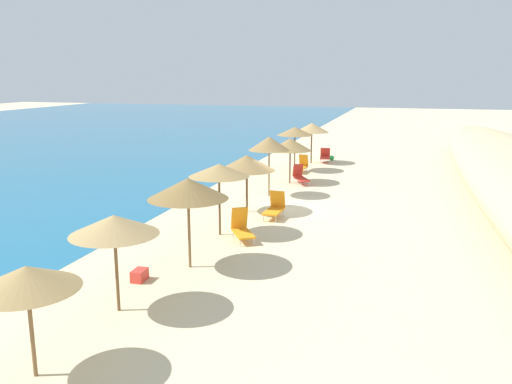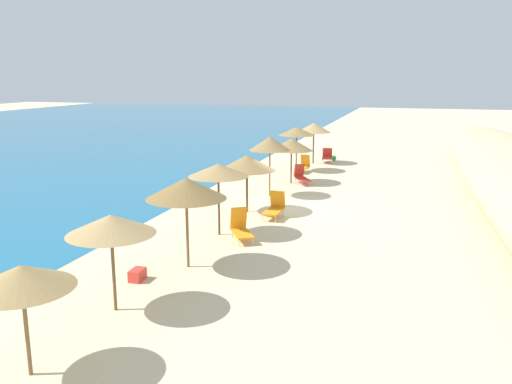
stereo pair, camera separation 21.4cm
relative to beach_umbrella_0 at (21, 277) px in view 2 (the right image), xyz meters
name	(u,v)px [view 2 (the right image)]	position (x,y,z in m)	size (l,w,h in m)	color
ground_plane	(289,209)	(15.04, -1.85, -2.12)	(160.00, 160.00, 0.00)	beige
beach_umbrella_0	(21,277)	(0.00, 0.00, 0.00)	(2.10, 2.10, 2.37)	brown
beach_umbrella_1	(111,225)	(3.24, -0.02, 0.19)	(2.27, 2.27, 2.57)	brown
beach_umbrella_2	(186,189)	(6.74, -0.53, 0.45)	(2.53, 2.53, 2.90)	brown
beach_umbrella_3	(218,170)	(10.35, -0.23, 0.39)	(2.30, 2.30, 2.76)	brown
beach_umbrella_4	(247,163)	(14.00, -0.18, 0.11)	(2.52, 2.52, 2.57)	brown
beach_umbrella_5	(270,144)	(17.34, -0.31, 0.56)	(2.05, 2.05, 3.03)	brown
beach_umbrella_6	(291,144)	(20.94, -0.58, 0.09)	(2.39, 2.39, 2.55)	brown
beach_umbrella_7	(297,131)	(24.82, -0.01, 0.43)	(2.27, 2.27, 2.82)	brown
beach_umbrella_8	(314,128)	(28.19, -0.46, 0.35)	(2.34, 2.34, 2.80)	brown
lounge_chair_0	(327,156)	(28.86, -1.33, -1.68)	(1.40, 0.85, 0.98)	red
lounge_chair_1	(302,176)	(21.02, -1.18, -1.72)	(1.73, 1.29, 1.04)	red
lounge_chair_2	(275,207)	(13.38, -1.63, -1.66)	(1.43, 0.71, 1.11)	orange
lounge_chair_3	(241,228)	(9.98, -1.23, -1.66)	(1.50, 1.25, 1.18)	orange
lounge_chair_4	(303,166)	(24.53, -0.53, -1.70)	(1.51, 0.68, 1.08)	orange
beach_ball	(334,158)	(29.81, -1.66, -1.94)	(0.36, 0.36, 0.36)	green
cooler_box	(137,275)	(5.24, 0.46, -1.95)	(0.56, 0.36, 0.35)	red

